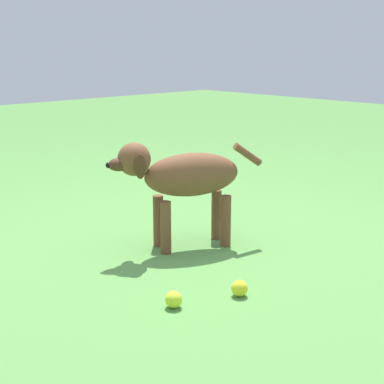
% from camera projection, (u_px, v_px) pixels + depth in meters
% --- Properties ---
extents(ground, '(14.00, 14.00, 0.00)m').
position_uv_depth(ground, '(191.00, 250.00, 2.86)').
color(ground, '#548C42').
extents(dog, '(0.38, 0.74, 0.53)m').
position_uv_depth(dog, '(183.00, 177.00, 2.82)').
color(dog, brown).
rests_on(dog, ground).
extents(tennis_ball_0, '(0.07, 0.07, 0.07)m').
position_uv_depth(tennis_ball_0, '(174.00, 299.00, 2.23)').
color(tennis_ball_0, '#C3E331').
rests_on(tennis_ball_0, ground).
extents(tennis_ball_1, '(0.07, 0.07, 0.07)m').
position_uv_depth(tennis_ball_1, '(240.00, 288.00, 2.33)').
color(tennis_ball_1, yellow).
rests_on(tennis_ball_1, ground).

